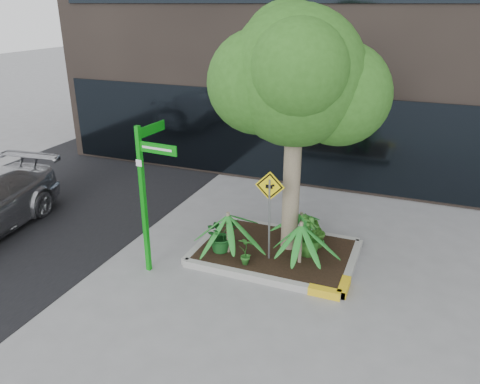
% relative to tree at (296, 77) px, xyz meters
% --- Properties ---
extents(ground, '(80.00, 80.00, 0.00)m').
position_rel_tree_xyz_m(ground, '(-0.42, -0.55, -3.73)').
color(ground, gray).
rests_on(ground, ground).
extents(asphalt_road, '(7.00, 80.00, 0.01)m').
position_rel_tree_xyz_m(asphalt_road, '(-6.92, -0.55, -3.72)').
color(asphalt_road, black).
rests_on(asphalt_road, ground).
extents(planter, '(3.35, 2.36, 0.15)m').
position_rel_tree_xyz_m(planter, '(-0.19, -0.28, -3.63)').
color(planter, '#9E9E99').
rests_on(planter, ground).
extents(tree, '(3.40, 3.02, 5.10)m').
position_rel_tree_xyz_m(tree, '(0.00, 0.00, 0.00)').
color(tree, gray).
rests_on(tree, ground).
extents(palm_front, '(1.00, 1.00, 1.11)m').
position_rel_tree_xyz_m(palm_front, '(0.39, -0.59, -2.75)').
color(palm_front, gray).
rests_on(palm_front, ground).
extents(palm_left, '(1.02, 1.02, 1.13)m').
position_rel_tree_xyz_m(palm_left, '(-1.11, -0.72, -2.73)').
color(palm_left, gray).
rests_on(palm_left, ground).
extents(palm_back, '(0.74, 0.74, 0.82)m').
position_rel_tree_xyz_m(palm_back, '(0.15, 0.37, -2.97)').
color(palm_back, gray).
rests_on(palm_back, ground).
extents(shrub_a, '(0.95, 0.95, 0.76)m').
position_rel_tree_xyz_m(shrub_a, '(-1.27, -0.73, -3.20)').
color(shrub_a, '#18561E').
rests_on(shrub_a, planter).
extents(shrub_b, '(0.62, 0.62, 0.89)m').
position_rel_tree_xyz_m(shrub_b, '(0.47, -0.20, -3.13)').
color(shrub_b, '#2E7122').
rests_on(shrub_b, planter).
extents(shrub_c, '(0.34, 0.34, 0.62)m').
position_rel_tree_xyz_m(shrub_c, '(-0.59, -1.06, -3.27)').
color(shrub_c, '#24641F').
rests_on(shrub_c, planter).
extents(shrub_d, '(0.48, 0.48, 0.75)m').
position_rel_tree_xyz_m(shrub_d, '(0.57, 0.14, -3.20)').
color(shrub_d, '#30671E').
rests_on(shrub_d, planter).
extents(street_sign_post, '(0.88, 0.89, 2.97)m').
position_rel_tree_xyz_m(street_sign_post, '(-2.36, -1.69, -1.89)').
color(street_sign_post, '#0EA115').
rests_on(street_sign_post, ground).
extents(cattle_sign, '(0.59, 0.14, 1.91)m').
position_rel_tree_xyz_m(cattle_sign, '(-0.23, -0.73, -2.29)').
color(cattle_sign, slate).
rests_on(cattle_sign, ground).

